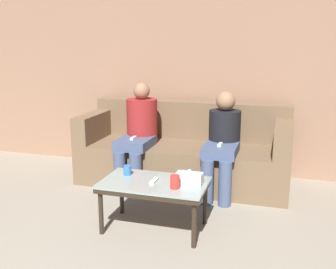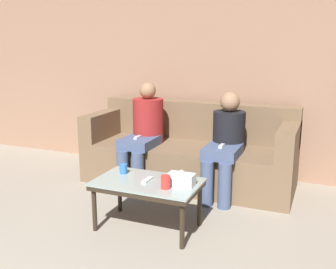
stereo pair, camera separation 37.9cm
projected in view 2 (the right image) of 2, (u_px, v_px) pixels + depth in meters
The scene contains 9 objects.
wall_back at pixel (205, 67), 4.76m from camera, with size 12.00×0.06×2.60m.
couch at pixel (190, 154), 4.52m from camera, with size 2.36×0.87×0.90m.
coffee_table at pixel (147, 186), 3.37m from camera, with size 0.90×0.54×0.43m.
cup_near_left at pixel (166, 182), 3.17m from camera, with size 0.08×0.08×0.11m.
cup_near_right at pixel (123, 169), 3.54m from camera, with size 0.07×0.07×0.09m.
tissue_box at pixel (181, 179), 3.25m from camera, with size 0.22×0.12×0.13m.
game_remote at pixel (147, 180), 3.35m from camera, with size 0.04×0.15×0.02m.
seated_person_left_end at pixel (144, 130), 4.44m from camera, with size 0.35×0.70×1.15m.
seated_person_mid_left at pixel (226, 140), 4.08m from camera, with size 0.34×0.71×1.09m.
Camera 2 is at (1.43, -0.53, 1.59)m, focal length 42.00 mm.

